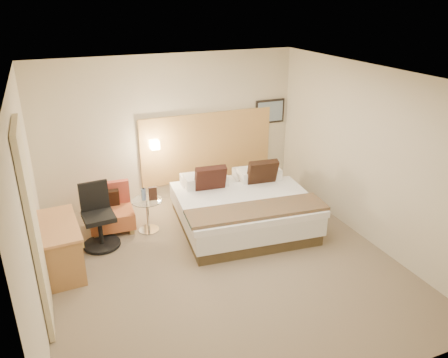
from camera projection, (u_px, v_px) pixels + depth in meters
name	position (u px, v px, depth m)	size (l,w,h in m)	color
floor	(223.00, 265.00, 6.35)	(4.80, 5.00, 0.02)	#76654F
ceiling	(223.00, 76.00, 5.28)	(4.80, 5.00, 0.02)	white
wall_back	(171.00, 130.00, 7.95)	(4.80, 0.02, 2.70)	beige
wall_front	(336.00, 286.00, 3.68)	(4.80, 0.02, 2.70)	beige
wall_left	(27.00, 211.00, 4.97)	(0.02, 5.00, 2.70)	beige
wall_right	(369.00, 156.00, 6.66)	(0.02, 5.00, 2.70)	beige
headboard_panel	(208.00, 146.00, 8.32)	(2.60, 0.04, 1.30)	tan
art_frame	(270.00, 111.00, 8.58)	(0.62, 0.03, 0.47)	black
art_canvas	(270.00, 112.00, 8.56)	(0.54, 0.01, 0.39)	#748BA0
lamp_arm	(154.00, 144.00, 7.83)	(0.02, 0.02, 0.12)	silver
lamp_shade	(155.00, 145.00, 7.78)	(0.15, 0.15, 0.15)	#FFEDC6
curtain	(34.00, 230.00, 4.82)	(0.06, 0.90, 2.42)	beige
bottle_a	(143.00, 194.00, 7.02)	(0.06, 0.06, 0.20)	#9BC0EF
bottle_b	(144.00, 194.00, 7.03)	(0.06, 0.06, 0.20)	#798BBB
menu_folder	(153.00, 193.00, 7.03)	(0.13, 0.05, 0.22)	#3A2118
bed	(242.00, 207.00, 7.31)	(2.29, 2.25, 1.03)	#443722
lounge_chair	(111.00, 212.00, 7.23)	(0.74, 0.65, 0.75)	#A27F4C
side_table	(148.00, 214.00, 7.14)	(0.53, 0.53, 0.55)	silver
desk	(61.00, 234.00, 6.04)	(0.58, 1.18, 0.72)	#C7844E
desk_chair	(99.00, 221.00, 6.69)	(0.60, 0.60, 1.00)	black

